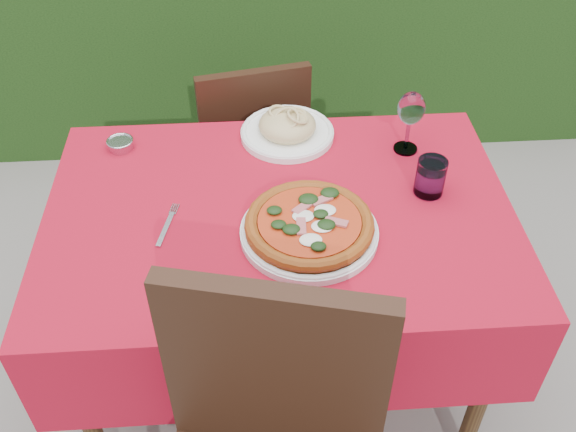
{
  "coord_description": "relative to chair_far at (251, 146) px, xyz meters",
  "views": [
    {
      "loc": [
        -0.06,
        -1.29,
        1.89
      ],
      "look_at": [
        0.02,
        -0.05,
        0.77
      ],
      "focal_mm": 40.0,
      "sensor_mm": 36.0,
      "label": 1
    }
  ],
  "objects": [
    {
      "name": "wine_glass",
      "position": [
        0.46,
        -0.41,
        0.4
      ],
      "size": [
        0.08,
        0.08,
        0.2
      ],
      "color": "silver",
      "rests_on": "dining_table"
    },
    {
      "name": "fork",
      "position": [
        -0.23,
        -0.71,
        0.26
      ],
      "size": [
        0.06,
        0.18,
        0.0
      ],
      "primitive_type": "cube",
      "rotation": [
        0.0,
        0.0,
        -0.22
      ],
      "color": "silver",
      "rests_on": "dining_table"
    },
    {
      "name": "ground",
      "position": [
        0.07,
        -0.65,
        -0.49
      ],
      "size": [
        60.0,
        60.0,
        0.0
      ],
      "primitive_type": "plane",
      "color": "slate",
      "rests_on": "ground"
    },
    {
      "name": "steel_ramekin",
      "position": [
        -0.39,
        -0.34,
        0.27
      ],
      "size": [
        0.07,
        0.07,
        0.03
      ],
      "primitive_type": "cylinder",
      "color": "silver",
      "rests_on": "dining_table"
    },
    {
      "name": "pizza_plate",
      "position": [
        0.14,
        -0.76,
        0.29
      ],
      "size": [
        0.4,
        0.4,
        0.07
      ],
      "rotation": [
        0.0,
        0.0,
        0.3
      ],
      "color": "white",
      "rests_on": "dining_table"
    },
    {
      "name": "pasta_plate",
      "position": [
        0.11,
        -0.32,
        0.29
      ],
      "size": [
        0.29,
        0.29,
        0.08
      ],
      "rotation": [
        0.0,
        0.0,
        -0.21
      ],
      "color": "white",
      "rests_on": "dining_table"
    },
    {
      "name": "chair_far",
      "position": [
        0.0,
        0.0,
        0.0
      ],
      "size": [
        0.45,
        0.45,
        0.85
      ],
      "rotation": [
        0.0,
        0.0,
        3.34
      ],
      "color": "black",
      "rests_on": "ground"
    },
    {
      "name": "water_glass",
      "position": [
        0.48,
        -0.61,
        0.31
      ],
      "size": [
        0.08,
        0.08,
        0.11
      ],
      "color": "white",
      "rests_on": "dining_table"
    },
    {
      "name": "dining_table",
      "position": [
        0.07,
        -0.65,
        0.11
      ],
      "size": [
        1.26,
        0.86,
        0.75
      ],
      "color": "#432C15",
      "rests_on": "ground"
    }
  ]
}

